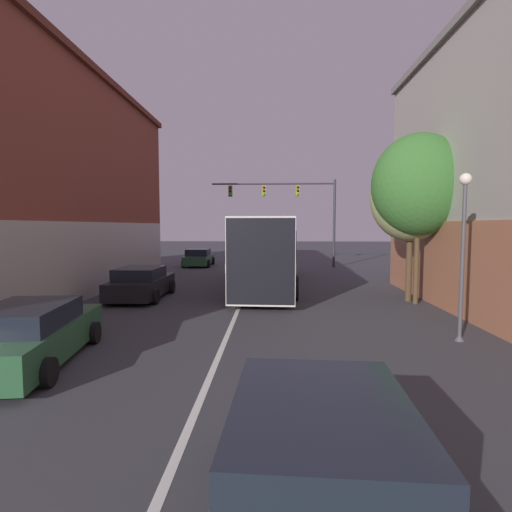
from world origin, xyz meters
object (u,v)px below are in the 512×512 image
Objects in this scene: bus at (268,248)px; parked_car_left_mid at (30,335)px; parked_car_left_near at (141,283)px; street_tree_near at (419,185)px; street_lamp at (463,246)px; hatchback_foreground at (323,491)px; street_tree_far at (411,198)px; parked_car_left_far at (199,258)px; traffic_signal_gantry at (293,202)px.

parked_car_left_mid is at bearing 158.32° from bus.
parked_car_left_near is 11.79m from street_tree_near.
parked_car_left_near is at bearing 151.06° from street_lamp.
street_tree_far is (5.02, 12.80, 3.47)m from hatchback_foreground.
parked_car_left_far is 18.60m from street_tree_near.
hatchback_foreground is 0.49× the size of traffic_signal_gantry.
bus is 12.88m from parked_car_left_mid.
street_tree_near is (5.82, -4.49, 2.70)m from bus.
bus is 16.80m from hatchback_foreground.
bus is 1.98× the size of street_tree_near.
bus is at bearing 4.75° from hatchback_foreground.
street_lamp is at bearing -152.01° from parked_car_left_far.
traffic_signal_gantry is at bearing -25.37° from parked_car_left_mid.
street_tree_far is (4.06, -13.17, -0.65)m from traffic_signal_gantry.
hatchback_foreground is at bearing -167.70° from parked_car_left_far.
hatchback_foreground is at bearing -111.42° from street_tree_far.
parked_car_left_mid reaches higher than parked_car_left_near.
street_lamp reaches higher than parked_car_left_near.
street_lamp is at bearing -119.46° from parked_car_left_near.
street_lamp is at bearing -29.70° from hatchback_foreground.
street_tree_near is at bearing -20.31° from hatchback_foreground.
bus reaches higher than parked_car_left_far.
traffic_signal_gantry is 1.53× the size of street_tree_far.
traffic_signal_gantry is (1.67, 9.23, 2.91)m from bus.
parked_car_left_far is 8.23m from traffic_signal_gantry.
street_tree_near is (4.15, -13.72, -0.21)m from traffic_signal_gantry.
parked_car_left_near is 0.95× the size of street_lamp.
street_tree_far reaches higher than parked_car_left_far.
parked_car_left_near is 0.64× the size of street_tree_near.
street_tree_far is (11.12, -13.75, 3.54)m from parked_car_left_far.
parked_car_left_mid is 13.68m from street_tree_near.
parked_car_left_far is at bearing 118.63° from street_lamp.
parked_car_left_mid is at bearing -144.05° from street_tree_far.
hatchback_foreground is 8.65m from street_lamp.
hatchback_foreground is 0.75× the size of street_tree_far.
parked_car_left_far is (-5.40, 9.81, -1.28)m from bus.
hatchback_foreground is 14.18m from street_tree_far.
hatchback_foreground is at bearing -112.67° from street_tree_near.
traffic_signal_gantry reaches higher than street_lamp.
parked_car_left_mid is at bearing -179.78° from parked_car_left_far.
street_tree_far is at bearing -19.06° from hatchback_foreground.
traffic_signal_gantry is at bearing -95.35° from parked_car_left_far.
bus is 3.27× the size of parked_car_left_far.
hatchback_foreground is at bearing -92.13° from traffic_signal_gantry.
parked_car_left_far is at bearing 128.10° from street_tree_near.
bus reaches higher than parked_car_left_mid.
parked_car_left_far is 18.03m from street_tree_far.
parked_car_left_near is 12.09m from street_lamp.
parked_car_left_mid is 0.52× the size of traffic_signal_gantry.
parked_car_left_near reaches higher than parked_car_left_far.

